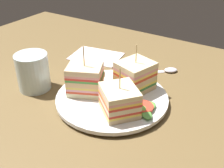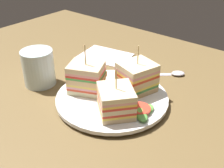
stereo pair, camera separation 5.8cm
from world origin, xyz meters
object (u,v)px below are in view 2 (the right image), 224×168
plate (112,98)px  napkin (106,55)px  sandwich_wedge_0 (116,101)px  drinking_glass (39,70)px  sandwich_wedge_1 (137,77)px  spoon (171,74)px  sandwich_wedge_2 (87,78)px

plate → napkin: size_ratio=1.72×
sandwich_wedge_0 → drinking_glass: size_ratio=1.13×
sandwich_wedge_1 → napkin: sandwich_wedge_1 is taller
sandwich_wedge_0 → sandwich_wedge_1: size_ratio=0.91×
napkin → drinking_glass: size_ratio=1.63×
sandwich_wedge_0 → drinking_glass: sandwich_wedge_0 is taller
sandwich_wedge_0 → napkin: (-20.80, 21.07, -3.95)cm
sandwich_wedge_0 → spoon: (-0.32, 22.92, -3.81)cm
plate → spoon: size_ratio=2.14×
napkin → drinking_glass: 22.30cm
sandwich_wedge_0 → sandwich_wedge_1: sandwich_wedge_1 is taller
plate → sandwich_wedge_0: sandwich_wedge_0 is taller
sandwich_wedge_1 → sandwich_wedge_0: bearing=27.6°
spoon → napkin: 20.57cm
sandwich_wedge_1 → drinking_glass: bearing=-46.9°
sandwich_wedge_2 → drinking_glass: size_ratio=1.28×
sandwich_wedge_2 → drinking_glass: (-12.73, -3.15, -1.07)cm
sandwich_wedge_1 → drinking_glass: sandwich_wedge_1 is taller
drinking_glass → spoon: bearing=46.7°
plate → sandwich_wedge_2: sandwich_wedge_2 is taller
drinking_glass → napkin: bearing=84.9°
sandwich_wedge_1 → spoon: bearing=-169.3°
sandwich_wedge_0 → spoon: 23.24cm
sandwich_wedge_2 → napkin: (-10.78, 18.81, -4.47)cm
sandwich_wedge_1 → napkin: (-19.02, 11.62, -4.46)cm
sandwich_wedge_0 → plate: bearing=-3.4°
plate → sandwich_wedge_2: bearing=-162.2°
drinking_glass → plate: bearing=15.1°
plate → spoon: 19.28cm
napkin → drinking_glass: drinking_glass is taller
plate → sandwich_wedge_1: sandwich_wedge_1 is taller
sandwich_wedge_2 → napkin: sandwich_wedge_2 is taller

